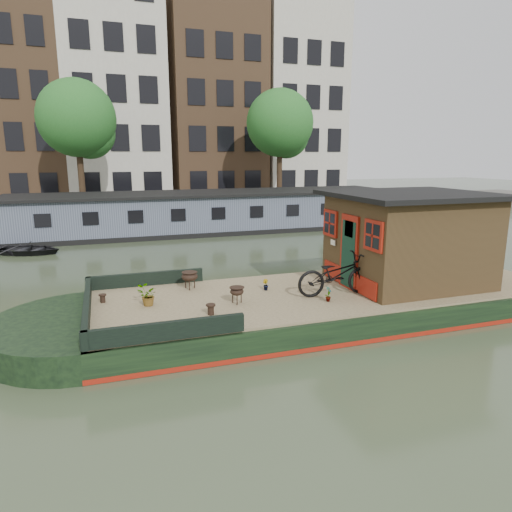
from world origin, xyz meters
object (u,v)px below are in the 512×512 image
object	(u,v)px
bicycle	(336,275)
brazier_front	(237,295)
cabin	(408,238)
brazier_rear	(190,280)
dinghy	(25,246)
potted_plant_a	(328,294)

from	to	relation	value
bicycle	brazier_front	distance (m)	2.51
cabin	bicycle	size ratio (longest dim) A/B	2.02
brazier_rear	dinghy	distance (m)	10.83
bicycle	cabin	bearing A→B (deg)	-76.39
cabin	brazier_rear	bearing A→B (deg)	167.64
bicycle	brazier_front	size ratio (longest dim) A/B	5.02
bicycle	dinghy	xyz separation A→B (m)	(-8.44, 11.18, -0.87)
brazier_front	dinghy	xyz separation A→B (m)	(-5.96, 11.03, -0.54)
cabin	bicycle	xyz separation A→B (m)	(-2.36, -0.44, -0.71)
brazier_front	brazier_rear	distance (m)	1.73
cabin	potted_plant_a	bearing A→B (deg)	-163.12
dinghy	brazier_rear	bearing A→B (deg)	-125.99
cabin	potted_plant_a	size ratio (longest dim) A/B	10.38
brazier_front	brazier_rear	bearing A→B (deg)	118.12
potted_plant_a	brazier_front	xyz separation A→B (m)	(-2.07, 0.55, 0.00)
bicycle	brazier_rear	size ratio (longest dim) A/B	4.39
cabin	dinghy	distance (m)	15.31
cabin	bicycle	bearing A→B (deg)	-169.51
cabin	brazier_front	distance (m)	4.95
dinghy	potted_plant_a	bearing A→B (deg)	-119.70
brazier_front	brazier_rear	xyz separation A→B (m)	(-0.81, 1.52, 0.03)
brazier_rear	potted_plant_a	bearing A→B (deg)	-35.79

